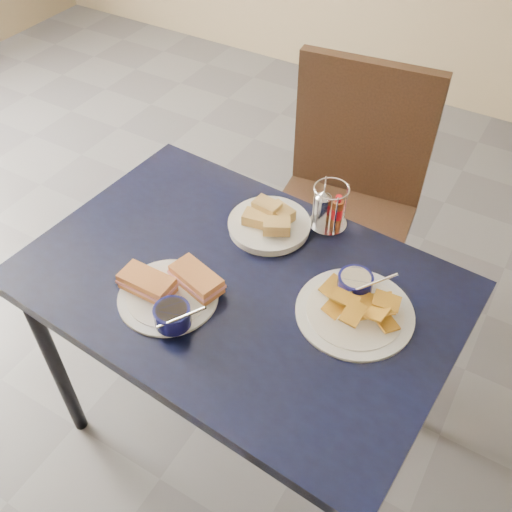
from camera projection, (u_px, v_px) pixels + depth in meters
The scene contains 7 objects.
ground at pixel (212, 406), 2.08m from camera, with size 6.00×6.00×0.00m, color #4E4D52.
dining_table at pixel (239, 298), 1.55m from camera, with size 1.18×0.83×0.75m.
chair_far at pixel (351, 191), 2.02m from camera, with size 0.54×0.52×1.02m.
sandwich_plate at pixel (171, 292), 1.44m from camera, with size 0.29×0.26×0.12m.
plantain_plate at pixel (356, 303), 1.42m from camera, with size 0.30×0.30×0.12m.
bread_basket at pixel (269, 223), 1.63m from camera, with size 0.23×0.23×0.07m.
condiment_caddy at pixel (328, 208), 1.62m from camera, with size 0.11×0.11×0.14m.
Camera 1 is at (0.68, -0.84, 1.86)m, focal length 40.00 mm.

